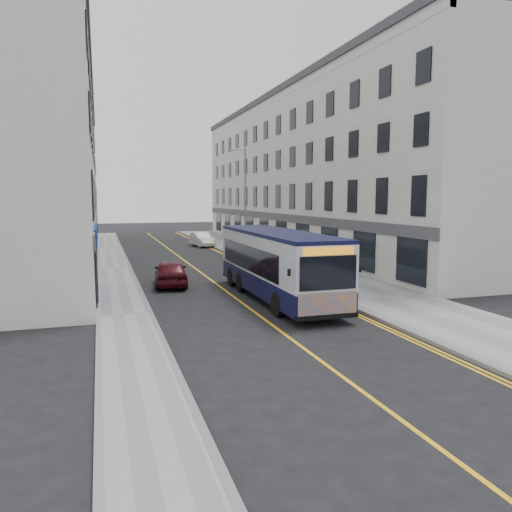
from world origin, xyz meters
TOP-DOWN VIEW (x-y plane):
  - ground at (0.00, 0.00)m, footprint 140.00×140.00m
  - pavement_east at (6.25, 12.00)m, footprint 4.50×64.00m
  - pavement_west at (-5.00, 12.00)m, footprint 2.00×64.00m
  - kerb_east at (4.00, 12.00)m, footprint 0.18×64.00m
  - kerb_west at (-4.00, 12.00)m, footprint 0.18×64.00m
  - road_centre_line at (0.00, 12.00)m, footprint 0.12×64.00m
  - road_dbl_yellow_inner at (3.55, 12.00)m, footprint 0.10×64.00m
  - road_dbl_yellow_outer at (3.75, 12.00)m, footprint 0.10×64.00m
  - terrace_east at (11.50, 21.00)m, footprint 6.00×46.00m
  - terrace_west at (-9.00, 21.00)m, footprint 6.00×46.00m
  - streetlamp at (4.17, 14.00)m, footprint 1.32×0.18m
  - city_bus at (1.71, 0.29)m, footprint 2.45×10.47m
  - bicycle at (4.95, 1.53)m, footprint 2.14×0.92m
  - pedestrian_near at (7.00, 12.40)m, footprint 0.74×0.54m
  - pedestrian_far at (7.96, 15.05)m, footprint 0.86×0.71m
  - car_white at (3.20, 24.88)m, footprint 1.90×4.10m
  - car_maroon at (-2.34, 5.11)m, footprint 2.04×4.18m

SIDE VIEW (x-z plane):
  - ground at x=0.00m, z-range 0.00..0.00m
  - road_centre_line at x=0.00m, z-range 0.00..0.01m
  - road_dbl_yellow_inner at x=3.55m, z-range 0.00..0.01m
  - road_dbl_yellow_outer at x=3.75m, z-range 0.00..0.01m
  - pavement_east at x=6.25m, z-range 0.00..0.12m
  - pavement_west at x=-5.00m, z-range 0.00..0.12m
  - kerb_east at x=4.00m, z-range 0.00..0.13m
  - kerb_west at x=-4.00m, z-range 0.00..0.13m
  - car_white at x=3.20m, z-range 0.00..1.30m
  - bicycle at x=4.95m, z-range 0.12..1.21m
  - car_maroon at x=-2.34m, z-range 0.00..1.37m
  - pedestrian_far at x=7.96m, z-range 0.12..1.73m
  - pedestrian_near at x=7.00m, z-range 0.12..1.98m
  - city_bus at x=1.71m, z-range 0.14..3.18m
  - streetlamp at x=4.17m, z-range 0.38..8.38m
  - terrace_east at x=11.50m, z-range 0.00..13.00m
  - terrace_west at x=-9.00m, z-range 0.00..13.00m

